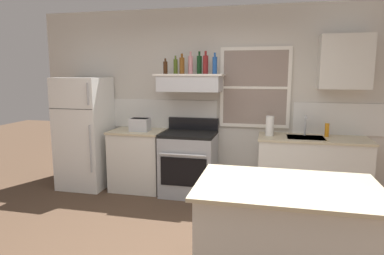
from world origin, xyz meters
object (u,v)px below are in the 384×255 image
bottle_rose_pink (191,65)px  bottle_red_label_wine (206,64)px  stove_range (189,163)px  bottle_olive_oil_square (176,66)px  kitchen_island (285,240)px  bottle_blue_liqueur (215,65)px  bottle_brown_stout (165,67)px  paper_towel_roll (270,126)px  refrigerator (85,133)px  bottle_amber_wine (182,65)px  bottle_dark_green_wine (199,64)px  toaster (140,124)px  dish_soap_bottle (327,130)px

bottle_rose_pink → bottle_red_label_wine: size_ratio=0.99×
stove_range → bottle_red_label_wine: bearing=16.8°
bottle_olive_oil_square → kitchen_island: (1.50, -2.16, -1.40)m
kitchen_island → bottle_blue_liqueur: bearing=113.9°
bottle_brown_stout → paper_towel_roll: 1.69m
stove_range → refrigerator: bearing=-179.2°
bottle_amber_wine → bottle_red_label_wine: bearing=5.1°
bottle_brown_stout → kitchen_island: bearing=-51.9°
stove_range → bottle_dark_green_wine: size_ratio=3.47×
bottle_rose_pink → bottle_olive_oil_square: bearing=174.4°
bottle_blue_liqueur → kitchen_island: bottle_blue_liqueur is taller
stove_range → bottle_amber_wine: 1.40m
bottle_amber_wine → bottle_dark_green_wine: 0.25m
toaster → bottle_amber_wine: size_ratio=1.05×
bottle_amber_wine → bottle_olive_oil_square: bearing=140.8°
bottle_blue_liqueur → kitchen_island: (0.91, -2.06, -1.41)m
refrigerator → paper_towel_roll: bearing=1.2°
bottle_rose_pink → paper_towel_roll: size_ratio=1.16×
refrigerator → paper_towel_roll: 2.79m
kitchen_island → bottle_rose_pink: bearing=120.8°
bottle_dark_green_wine → dish_soap_bottle: bearing=-0.2°
refrigerator → bottle_dark_green_wine: bottle_dark_green_wine is taller
bottle_olive_oil_square → bottle_blue_liqueur: 0.60m
refrigerator → bottle_amber_wine: (1.54, 0.06, 1.02)m
bottle_olive_oil_square → bottle_red_label_wine: bearing=-8.7°
bottle_olive_oil_square → dish_soap_bottle: bottle_olive_oil_square is taller
bottle_brown_stout → bottle_red_label_wine: size_ratio=0.70×
bottle_brown_stout → bottle_red_label_wine: 0.59m
toaster → bottle_dark_green_wine: size_ratio=0.95×
stove_range → bottle_brown_stout: (-0.36, 0.06, 1.37)m
dish_soap_bottle → bottle_dark_green_wine: bearing=179.8°
stove_range → bottle_blue_liqueur: bottle_blue_liqueur is taller
bottle_blue_liqueur → kitchen_island: bearing=-66.1°
refrigerator → toaster: (0.91, 0.00, 0.16)m
bottle_red_label_wine → bottle_blue_liqueur: (0.13, -0.02, -0.01)m
bottle_dark_green_wine → bottle_blue_liqueur: 0.26m
bottle_dark_green_wine → paper_towel_roll: bearing=-5.9°
dish_soap_bottle → bottle_blue_liqueur: bearing=-176.5°
stove_range → dish_soap_bottle: size_ratio=6.06×
bottle_rose_pink → bottle_dark_green_wine: bottle_dark_green_wine is taller
paper_towel_roll → dish_soap_bottle: 0.76m
toaster → paper_towel_roll: 1.87m
stove_range → dish_soap_bottle: (1.88, 0.14, 0.54)m
bottle_amber_wine → kitchen_island: bottle_amber_wine is taller
bottle_dark_green_wine → bottle_red_label_wine: bearing=-35.5°
stove_range → bottle_rose_pink: bearing=90.9°
bottle_blue_liqueur → bottle_red_label_wine: bearing=169.9°
stove_range → kitchen_island: 2.39m
bottle_amber_wine → bottle_brown_stout: bearing=175.0°
refrigerator → dish_soap_bottle: bearing=2.6°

